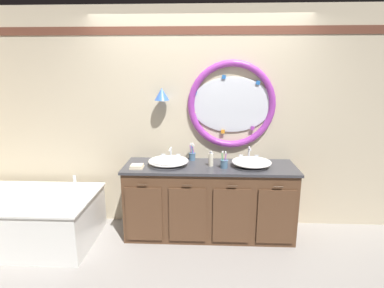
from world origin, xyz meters
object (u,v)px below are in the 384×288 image
(sink_basin_left, at_px, (168,161))
(toothbrush_holder_right, at_px, (224,163))
(toothbrush_holder_left, at_px, (192,156))
(folded_hand_towel, at_px, (137,167))
(bathtub, at_px, (26,214))
(sink_basin_right, at_px, (251,162))
(soap_dispenser, at_px, (211,159))

(sink_basin_left, height_order, toothbrush_holder_right, toothbrush_holder_right)
(toothbrush_holder_left, relative_size, folded_hand_towel, 1.50)
(bathtub, height_order, sink_basin_right, sink_basin_right)
(bathtub, distance_m, folded_hand_towel, 1.35)
(bathtub, distance_m, toothbrush_holder_right, 2.27)
(toothbrush_holder_right, bearing_deg, bathtub, -174.73)
(bathtub, relative_size, folded_hand_towel, 10.65)
(toothbrush_holder_left, height_order, toothbrush_holder_right, toothbrush_holder_left)
(sink_basin_left, distance_m, soap_dispenser, 0.48)
(sink_basin_left, bearing_deg, folded_hand_towel, -161.04)
(toothbrush_holder_left, height_order, folded_hand_towel, toothbrush_holder_left)
(bathtub, bearing_deg, toothbrush_holder_right, 5.27)
(sink_basin_right, height_order, soap_dispenser, soap_dispenser)
(toothbrush_holder_right, relative_size, folded_hand_towel, 1.37)
(sink_basin_right, bearing_deg, sink_basin_left, -180.00)
(sink_basin_right, distance_m, soap_dispenser, 0.45)
(toothbrush_holder_right, relative_size, soap_dispenser, 1.12)
(sink_basin_right, height_order, toothbrush_holder_left, toothbrush_holder_left)
(sink_basin_right, xyz_separation_m, soap_dispenser, (-0.45, 0.01, 0.02))
(sink_basin_left, height_order, folded_hand_towel, sink_basin_left)
(bathtub, height_order, toothbrush_holder_right, toothbrush_holder_right)
(toothbrush_holder_left, relative_size, toothbrush_holder_right, 1.09)
(toothbrush_holder_left, bearing_deg, bathtub, -165.08)
(sink_basin_right, distance_m, folded_hand_towel, 1.27)
(sink_basin_left, xyz_separation_m, folded_hand_towel, (-0.34, -0.12, -0.03))
(bathtub, distance_m, soap_dispenser, 2.15)
(bathtub, bearing_deg, toothbrush_holder_left, 14.92)
(folded_hand_towel, bearing_deg, toothbrush_holder_right, 3.46)
(soap_dispenser, bearing_deg, bathtub, -172.60)
(toothbrush_holder_right, distance_m, folded_hand_towel, 0.96)
(sink_basin_left, relative_size, toothbrush_holder_right, 2.30)
(sink_basin_left, distance_m, folded_hand_towel, 0.36)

